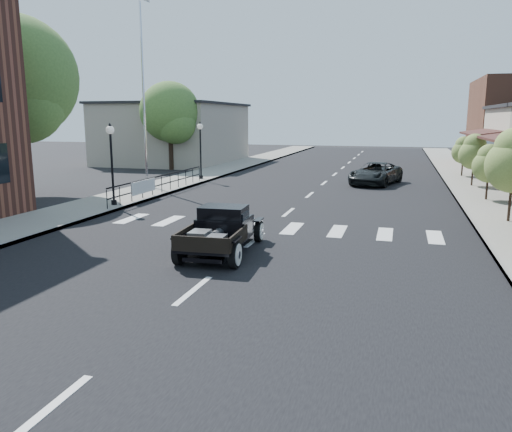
# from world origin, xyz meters

# --- Properties ---
(ground) EXTENTS (120.00, 120.00, 0.00)m
(ground) POSITION_xyz_m (0.00, 0.00, 0.00)
(ground) COLOR black
(ground) RESTS_ON ground
(road) EXTENTS (14.00, 80.00, 0.02)m
(road) POSITION_xyz_m (0.00, 15.00, 0.01)
(road) COLOR black
(road) RESTS_ON ground
(road_markings) EXTENTS (12.00, 60.00, 0.06)m
(road_markings) POSITION_xyz_m (0.00, 10.00, 0.00)
(road_markings) COLOR silver
(road_markings) RESTS_ON ground
(sidewalk_left) EXTENTS (3.00, 80.00, 0.15)m
(sidewalk_left) POSITION_xyz_m (-8.50, 15.00, 0.07)
(sidewalk_left) COLOR gray
(sidewalk_left) RESTS_ON ground
(sidewalk_right) EXTENTS (3.00, 80.00, 0.15)m
(sidewalk_right) POSITION_xyz_m (8.50, 15.00, 0.07)
(sidewalk_right) COLOR gray
(sidewalk_right) RESTS_ON ground
(low_building_left) EXTENTS (10.00, 12.00, 5.00)m
(low_building_left) POSITION_xyz_m (-15.00, 28.00, 2.50)
(low_building_left) COLOR #ACA190
(low_building_left) RESTS_ON ground
(railing) EXTENTS (0.08, 10.00, 1.00)m
(railing) POSITION_xyz_m (-7.30, 10.00, 0.65)
(railing) COLOR black
(railing) RESTS_ON sidewalk_left
(banner) EXTENTS (0.04, 2.20, 0.60)m
(banner) POSITION_xyz_m (-7.22, 8.00, 0.45)
(banner) COLOR silver
(banner) RESTS_ON sidewalk_left
(lamp_post_b) EXTENTS (0.36, 0.36, 3.53)m
(lamp_post_b) POSITION_xyz_m (-7.60, 6.00, 1.92)
(lamp_post_b) COLOR black
(lamp_post_b) RESTS_ON sidewalk_left
(lamp_post_c) EXTENTS (0.36, 0.36, 3.53)m
(lamp_post_c) POSITION_xyz_m (-7.60, 16.00, 1.92)
(lamp_post_c) COLOR black
(lamp_post_c) RESTS_ON sidewalk_left
(flagpole) EXTENTS (0.12, 0.12, 10.90)m
(flagpole) POSITION_xyz_m (-9.20, 12.00, 5.60)
(flagpole) COLOR silver
(flagpole) RESTS_ON sidewalk_left
(big_tree_near) EXTENTS (6.04, 6.04, 8.87)m
(big_tree_near) POSITION_xyz_m (-14.00, 8.00, 4.43)
(big_tree_near) COLOR #44692D
(big_tree_near) RESTS_ON ground
(big_tree_far) EXTENTS (4.50, 4.50, 6.61)m
(big_tree_far) POSITION_xyz_m (-12.50, 22.00, 3.31)
(big_tree_far) COLOR #44692D
(big_tree_far) RESTS_ON ground
(small_tree_b) EXTENTS (1.97, 1.97, 3.28)m
(small_tree_b) POSITION_xyz_m (8.30, 6.90, 1.79)
(small_tree_b) COLOR olive
(small_tree_b) RESTS_ON sidewalk_right
(small_tree_c) EXTENTS (1.48, 1.48, 2.47)m
(small_tree_c) POSITION_xyz_m (8.30, 12.10, 1.39)
(small_tree_c) COLOR olive
(small_tree_c) RESTS_ON sidewalk_right
(small_tree_d) EXTENTS (1.67, 1.67, 2.78)m
(small_tree_d) POSITION_xyz_m (8.30, 17.28, 1.54)
(small_tree_d) COLOR olive
(small_tree_d) RESTS_ON sidewalk_right
(small_tree_e) EXTENTS (1.49, 1.49, 2.48)m
(small_tree_e) POSITION_xyz_m (8.30, 22.33, 1.39)
(small_tree_e) COLOR olive
(small_tree_e) RESTS_ON sidewalk_right
(hotrod_pickup) EXTENTS (2.09, 4.12, 1.40)m
(hotrod_pickup) POSITION_xyz_m (-0.49, 0.28, 0.70)
(hotrod_pickup) COLOR black
(hotrod_pickup) RESTS_ON ground
(second_car) EXTENTS (3.30, 5.05, 1.29)m
(second_car) POSITION_xyz_m (3.00, 17.28, 0.65)
(second_car) COLOR black
(second_car) RESTS_ON ground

